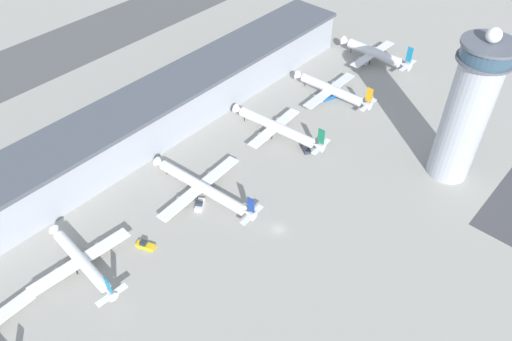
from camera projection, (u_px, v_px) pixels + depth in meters
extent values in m
plane|color=#9E9B93|center=(278.00, 230.00, 166.81)|extent=(1000.00, 1000.00, 0.00)
cube|color=#A3A8B2|center=(142.00, 124.00, 195.20)|extent=(225.17, 22.00, 17.37)
cube|color=#4C515B|center=(138.00, 104.00, 188.77)|extent=(225.17, 25.00, 1.60)
cube|color=#515154|center=(28.00, 64.00, 245.47)|extent=(337.75, 44.00, 0.01)
cylinder|color=#ADB2BC|center=(464.00, 121.00, 172.06)|extent=(14.78, 14.78, 47.12)
cylinder|color=#565B66|center=(485.00, 60.00, 155.82)|extent=(18.05, 18.05, 0.80)
cylinder|color=#334C60|center=(488.00, 52.00, 154.01)|extent=(16.61, 16.61, 4.52)
cylinder|color=#565B66|center=(491.00, 44.00, 152.14)|extent=(18.05, 18.05, 1.00)
sphere|color=white|center=(494.00, 35.00, 150.15)|extent=(4.87, 4.87, 4.87)
cylinder|color=white|center=(81.00, 260.00, 152.02)|extent=(5.53, 28.11, 3.54)
cone|color=white|center=(56.00, 232.00, 160.23)|extent=(3.75, 3.43, 3.54)
cone|color=white|center=(110.00, 293.00, 143.53)|extent=(3.48, 4.46, 3.18)
cube|color=white|center=(81.00, 261.00, 152.73)|extent=(33.52, 6.78, 0.44)
cylinder|color=#A8A8B2|center=(59.00, 274.00, 150.41)|extent=(2.22, 4.02, 1.94)
cylinder|color=#A8A8B2|center=(100.00, 248.00, 157.57)|extent=(2.22, 4.02, 1.94)
cube|color=#197FB2|center=(108.00, 285.00, 139.97)|extent=(0.50, 2.81, 5.66)
cube|color=white|center=(112.00, 295.00, 142.63)|extent=(10.02, 2.71, 0.24)
cylinder|color=black|center=(63.00, 243.00, 160.84)|extent=(0.28, 0.28, 2.60)
cylinder|color=black|center=(91.00, 262.00, 155.24)|extent=(0.28, 0.28, 2.60)
cylinder|color=black|center=(77.00, 272.00, 152.71)|extent=(0.28, 0.28, 2.60)
cylinder|color=white|center=(201.00, 187.00, 176.10)|extent=(6.61, 38.17, 3.75)
cone|color=white|center=(160.00, 163.00, 185.34)|extent=(3.99, 3.65, 3.75)
cone|color=white|center=(249.00, 214.00, 166.61)|extent=(3.70, 4.74, 3.37)
cube|color=white|center=(200.00, 187.00, 176.89)|extent=(38.94, 7.32, 0.44)
cylinder|color=#A8A8B2|center=(182.00, 201.00, 173.35)|extent=(2.37, 4.27, 2.06)
cylinder|color=#A8A8B2|center=(213.00, 176.00, 182.85)|extent=(2.37, 4.27, 2.06)
cube|color=navy|center=(251.00, 205.00, 162.91)|extent=(0.51, 2.81, 6.00)
cube|color=white|center=(252.00, 215.00, 165.78)|extent=(10.61, 2.79, 0.24)
cylinder|color=black|center=(167.00, 172.00, 186.05)|extent=(0.28, 0.28, 2.17)
cylinder|color=black|center=(207.00, 189.00, 179.62)|extent=(0.28, 0.28, 2.17)
cylinder|color=black|center=(197.00, 197.00, 176.56)|extent=(0.28, 0.28, 2.17)
cylinder|color=white|center=(276.00, 127.00, 200.73)|extent=(6.64, 35.14, 4.01)
cone|color=white|center=(239.00, 110.00, 209.33)|extent=(4.27, 3.90, 4.01)
cone|color=white|center=(318.00, 146.00, 191.85)|extent=(3.96, 5.07, 3.61)
cube|color=white|center=(275.00, 128.00, 201.51)|extent=(30.27, 6.66, 0.44)
cylinder|color=#A8A8B2|center=(263.00, 137.00, 199.10)|extent=(2.53, 4.56, 2.20)
cylinder|color=#A8A8B2|center=(281.00, 122.00, 206.47)|extent=(2.53, 4.56, 2.20)
cube|color=#14704C|center=(321.00, 136.00, 187.89)|extent=(0.51, 2.81, 6.41)
cube|color=white|center=(321.00, 147.00, 190.97)|extent=(11.34, 2.84, 0.24)
cylinder|color=black|center=(244.00, 119.00, 210.21)|extent=(0.28, 0.28, 2.52)
cylinder|color=black|center=(280.00, 130.00, 204.53)|extent=(0.28, 0.28, 2.52)
cylinder|color=black|center=(272.00, 137.00, 201.26)|extent=(0.28, 0.28, 2.52)
cylinder|color=silver|center=(331.00, 89.00, 221.34)|extent=(4.68, 30.61, 4.06)
cone|color=silver|center=(300.00, 76.00, 229.52)|extent=(4.13, 3.74, 4.06)
cone|color=silver|center=(365.00, 104.00, 212.87)|extent=(3.75, 4.95, 3.65)
cube|color=silver|center=(330.00, 90.00, 222.12)|extent=(34.57, 5.10, 0.44)
cylinder|color=#A8A8B2|center=(318.00, 99.00, 219.38)|extent=(2.32, 4.51, 2.23)
cylinder|color=#A8A8B2|center=(337.00, 85.00, 227.47)|extent=(2.32, 4.51, 2.23)
cube|color=orange|center=(369.00, 95.00, 208.83)|extent=(0.36, 2.81, 6.50)
cube|color=silver|center=(368.00, 105.00, 211.94)|extent=(11.41, 2.23, 0.24)
cylinder|color=black|center=(305.00, 84.00, 230.15)|extent=(0.28, 0.28, 2.09)
cylinder|color=black|center=(334.00, 93.00, 224.92)|extent=(0.28, 0.28, 2.09)
cylinder|color=black|center=(327.00, 98.00, 221.75)|extent=(0.28, 0.28, 2.09)
cylinder|color=white|center=(374.00, 53.00, 243.26)|extent=(5.30, 28.69, 4.60)
cone|color=white|center=(347.00, 42.00, 251.49)|extent=(4.70, 4.25, 4.60)
cone|color=white|center=(405.00, 65.00, 234.68)|extent=(4.27, 5.62, 4.14)
cube|color=white|center=(373.00, 54.00, 244.09)|extent=(32.38, 5.20, 0.44)
cylinder|color=#A8A8B2|center=(363.00, 61.00, 241.90)|extent=(2.65, 5.12, 2.53)
cylinder|color=#A8A8B2|center=(378.00, 51.00, 249.17)|extent=(2.65, 5.12, 2.53)
cube|color=#197FB2|center=(409.00, 55.00, 230.07)|extent=(0.37, 2.81, 7.36)
cube|color=white|center=(408.00, 65.00, 233.61)|extent=(12.92, 2.32, 0.24)
cylinder|color=black|center=(351.00, 50.00, 252.34)|extent=(0.28, 0.28, 2.76)
cylinder|color=black|center=(377.00, 57.00, 247.36)|extent=(0.28, 0.28, 2.76)
cylinder|color=black|center=(370.00, 62.00, 243.91)|extent=(0.28, 0.28, 2.76)
cube|color=black|center=(305.00, 150.00, 197.21)|extent=(4.86, 5.70, 0.12)
cube|color=#2D333D|center=(305.00, 148.00, 196.76)|extent=(5.47, 6.58, 1.44)
cube|color=#232D38|center=(305.00, 145.00, 196.31)|extent=(2.91, 2.78, 1.18)
cube|color=black|center=(329.00, 99.00, 222.96)|extent=(6.27, 4.27, 0.12)
cube|color=#195699|center=(329.00, 97.00, 222.42)|extent=(7.33, 4.77, 1.72)
cube|color=#232D38|center=(328.00, 95.00, 221.14)|extent=(2.71, 2.72, 1.40)
cube|color=black|center=(200.00, 206.00, 174.53)|extent=(5.37, 4.64, 0.12)
cube|color=silver|center=(200.00, 205.00, 174.05)|extent=(6.20, 5.21, 1.53)
cube|color=#232D38|center=(199.00, 203.00, 172.70)|extent=(2.66, 2.84, 1.25)
cube|color=black|center=(146.00, 247.00, 161.31)|extent=(3.98, 5.72, 0.12)
cube|color=gold|center=(146.00, 246.00, 160.90)|extent=(4.45, 6.69, 1.33)
cube|color=#232D38|center=(143.00, 243.00, 160.24)|extent=(2.52, 2.50, 1.09)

